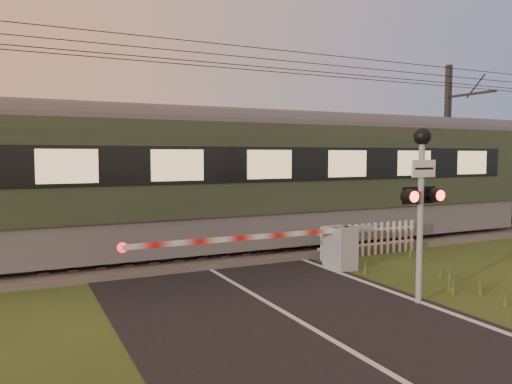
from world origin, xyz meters
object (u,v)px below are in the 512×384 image
crossing_signal (421,184)px  catenary_mast (448,141)px  boom_gate (330,246)px  picket_fence (369,239)px  train (499,172)px

crossing_signal → catenary_mast: 12.83m
boom_gate → crossing_signal: size_ratio=1.92×
crossing_signal → picket_fence: size_ratio=0.99×
boom_gate → picket_fence: 2.31m
train → boom_gate: 10.47m
picket_fence → boom_gate: bearing=-153.5°
boom_gate → picket_fence: boom_gate is taller
train → crossing_signal: size_ratio=12.32×
catenary_mast → picket_fence: bearing=-151.2°
picket_fence → crossing_signal: bearing=-117.0°
boom_gate → picket_fence: bearing=26.5°
train → crossing_signal: (-10.03, -6.14, 0.11)m
boom_gate → catenary_mast: (9.55, 5.15, 2.91)m
picket_fence → train: bearing=13.5°
train → crossing_signal: bearing=-148.5°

